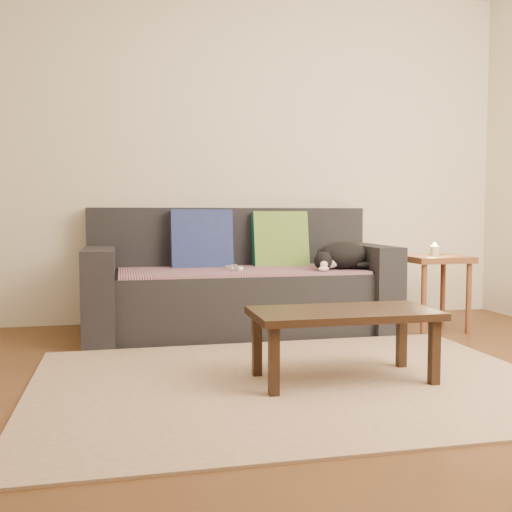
{
  "coord_description": "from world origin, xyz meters",
  "views": [
    {
      "loc": [
        -0.81,
        -2.59,
        0.82
      ],
      "look_at": [
        0.05,
        1.2,
        0.55
      ],
      "focal_mm": 42.0,
      "sensor_mm": 36.0,
      "label": 1
    }
  ],
  "objects_px": {
    "cat": "(341,256)",
    "coffee_table": "(344,319)",
    "wii_remote_b": "(234,268)",
    "side_table": "(434,269)",
    "wii_remote_a": "(234,268)",
    "sofa": "(238,286)"
  },
  "relations": [
    {
      "from": "coffee_table",
      "to": "sofa",
      "type": "bearing_deg",
      "value": 99.57
    },
    {
      "from": "coffee_table",
      "to": "wii_remote_a",
      "type": "bearing_deg",
      "value": 103.38
    },
    {
      "from": "cat",
      "to": "wii_remote_a",
      "type": "bearing_deg",
      "value": -177.16
    },
    {
      "from": "cat",
      "to": "wii_remote_a",
      "type": "distance_m",
      "value": 0.75
    },
    {
      "from": "sofa",
      "to": "wii_remote_a",
      "type": "distance_m",
      "value": 0.24
    },
    {
      "from": "wii_remote_b",
      "to": "sofa",
      "type": "bearing_deg",
      "value": -8.79
    },
    {
      "from": "wii_remote_b",
      "to": "side_table",
      "type": "xyz_separation_m",
      "value": [
        1.4,
        -0.21,
        -0.02
      ]
    },
    {
      "from": "side_table",
      "to": "coffee_table",
      "type": "height_order",
      "value": "side_table"
    },
    {
      "from": "cat",
      "to": "coffee_table",
      "type": "distance_m",
      "value": 1.3
    },
    {
      "from": "sofa",
      "to": "wii_remote_a",
      "type": "height_order",
      "value": "sofa"
    },
    {
      "from": "wii_remote_b",
      "to": "side_table",
      "type": "relative_size",
      "value": 0.28
    },
    {
      "from": "sofa",
      "to": "side_table",
      "type": "bearing_deg",
      "value": -14.04
    },
    {
      "from": "wii_remote_a",
      "to": "coffee_table",
      "type": "xyz_separation_m",
      "value": [
        0.3,
        -1.27,
        -0.14
      ]
    },
    {
      "from": "side_table",
      "to": "coffee_table",
      "type": "relative_size",
      "value": 0.59
    },
    {
      "from": "cat",
      "to": "wii_remote_b",
      "type": "height_order",
      "value": "cat"
    },
    {
      "from": "sofa",
      "to": "cat",
      "type": "relative_size",
      "value": 4.66
    },
    {
      "from": "wii_remote_b",
      "to": "wii_remote_a",
      "type": "bearing_deg",
      "value": 179.8
    },
    {
      "from": "sofa",
      "to": "wii_remote_b",
      "type": "bearing_deg",
      "value": -110.37
    },
    {
      "from": "sofa",
      "to": "wii_remote_a",
      "type": "relative_size",
      "value": 14.0
    },
    {
      "from": "cat",
      "to": "wii_remote_a",
      "type": "relative_size",
      "value": 3.0
    },
    {
      "from": "cat",
      "to": "wii_remote_a",
      "type": "xyz_separation_m",
      "value": [
        -0.75,
        0.06,
        -0.08
      ]
    },
    {
      "from": "coffee_table",
      "to": "wii_remote_b",
      "type": "bearing_deg",
      "value": 102.47
    }
  ]
}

